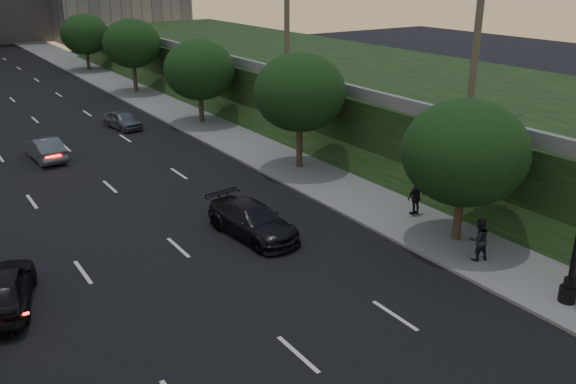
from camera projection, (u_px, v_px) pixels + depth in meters
road_surface at (74, 155)px, 38.26m from camera, size 16.00×140.00×0.02m
sidewalk_right at (220, 131)px, 43.51m from camera, size 4.50×140.00×0.15m
embankment at (365, 91)px, 47.33m from camera, size 18.00×90.00×4.00m
parapet_wall at (273, 71)px, 42.12m from camera, size 0.35×90.00×0.70m
tree_right_a at (465, 153)px, 24.95m from camera, size 5.20×5.20×6.24m
tree_right_b at (300, 92)px, 34.16m from camera, size 5.20×5.20×6.74m
tree_right_c at (199, 70)px, 44.50m from camera, size 5.20×5.20×6.24m
tree_right_d at (132, 43)px, 55.28m from camera, size 5.20×5.20×6.74m
tree_right_e at (85, 34)px, 67.18m from camera, size 5.20×5.20×6.24m
sedan_near_left at (2, 288)px, 20.97m from camera, size 3.13×5.01×1.59m
sedan_mid_left at (45, 149)px, 37.14m from camera, size 1.73×4.36×1.41m
sedan_near_right at (253, 220)px, 26.69m from camera, size 2.57×5.22×1.46m
sedan_far_right at (122, 120)px, 44.29m from camera, size 2.14×3.93×1.27m
pedestrian_a at (576, 265)px, 21.98m from camera, size 0.74×0.55×1.87m
pedestrian_b at (479, 239)px, 24.13m from camera, size 1.01×0.87×1.76m
pedestrian_c at (416, 197)px, 28.56m from camera, size 1.02×0.45×1.72m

